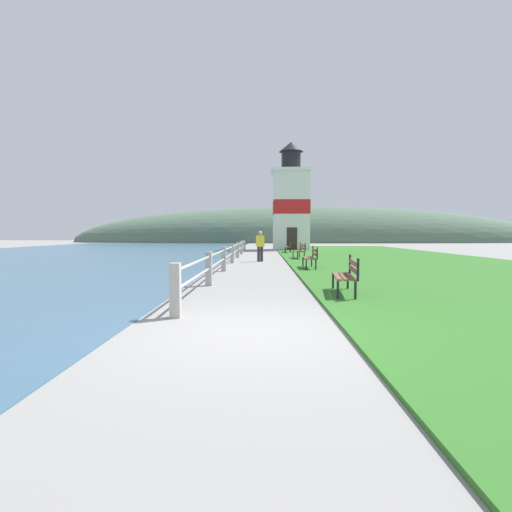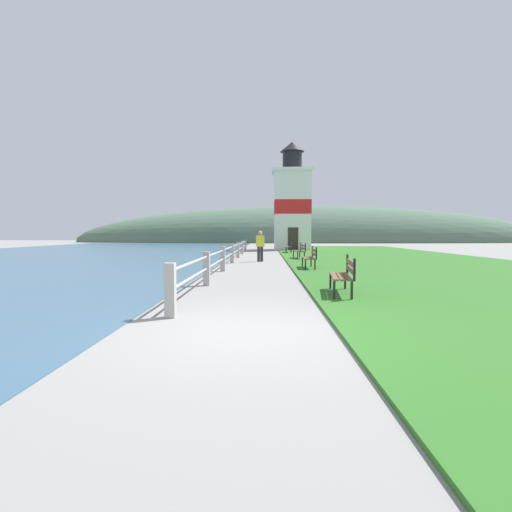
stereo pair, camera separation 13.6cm
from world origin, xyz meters
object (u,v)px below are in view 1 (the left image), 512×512
object	(u,v)px
park_bench_far	(300,250)
person_strolling	(260,245)
park_bench_midway	(311,256)
park_bench_by_lighthouse	(289,246)
park_bench_near	(347,273)
lighthouse	(291,204)

from	to	relation	value
park_bench_far	person_strolling	size ratio (longest dim) A/B	1.05
park_bench_midway	person_strolling	distance (m)	5.02
park_bench_far	park_bench_by_lighthouse	xyz separation A→B (m)	(-0.16, 7.31, 0.00)
park_bench_near	park_bench_by_lighthouse	xyz separation A→B (m)	(-0.03, 20.61, -0.00)
park_bench_midway	lighthouse	world-z (taller)	lighthouse
park_bench_near	park_bench_far	world-z (taller)	same
park_bench_by_lighthouse	park_bench_midway	bearing A→B (deg)	92.12
park_bench_near	lighthouse	distance (m)	27.35
park_bench_midway	person_strolling	xyz separation A→B (m)	(-2.12, 4.53, 0.34)
lighthouse	person_strolling	world-z (taller)	lighthouse
person_strolling	park_bench_by_lighthouse	bearing A→B (deg)	-37.41
park_bench_midway	park_bench_far	world-z (taller)	same
park_bench_near	lighthouse	world-z (taller)	lighthouse
park_bench_far	person_strolling	xyz separation A→B (m)	(-2.25, -1.82, 0.34)
park_bench_far	lighthouse	bearing A→B (deg)	-96.15
park_bench_near	park_bench_by_lighthouse	world-z (taller)	same
park_bench_near	park_bench_far	size ratio (longest dim) A/B	1.02
park_bench_by_lighthouse	lighthouse	size ratio (longest dim) A/B	0.17
park_bench_midway	park_bench_by_lighthouse	size ratio (longest dim) A/B	0.96
lighthouse	park_bench_far	bearing A→B (deg)	-91.75
park_bench_near	park_bench_far	distance (m)	13.30
park_bench_midway	park_bench_near	bearing A→B (deg)	91.03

